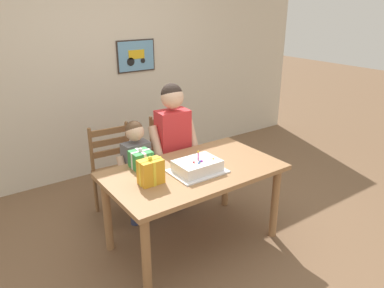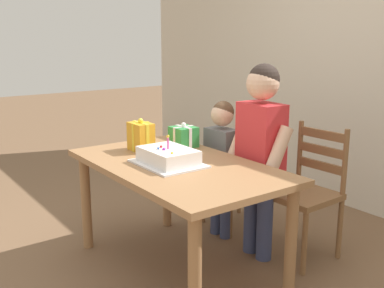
{
  "view_description": "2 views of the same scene",
  "coord_description": "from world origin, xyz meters",
  "px_view_note": "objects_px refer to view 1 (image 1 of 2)",
  "views": [
    {
      "loc": [
        -1.64,
        -2.3,
        2.07
      ],
      "look_at": [
        0.05,
        0.1,
        0.92
      ],
      "focal_mm": 34.51,
      "sensor_mm": 36.0,
      "label": 1
    },
    {
      "loc": [
        2.31,
        -1.56,
        1.51
      ],
      "look_at": [
        0.01,
        0.11,
        0.84
      ],
      "focal_mm": 42.93,
      "sensor_mm": 36.0,
      "label": 2
    }
  ],
  "objects_px": {
    "birthday_cake": "(197,167)",
    "child_older": "(173,137)",
    "gift_box_red_large": "(141,159)",
    "child_younger": "(137,163)",
    "chair_right": "(174,156)",
    "chair_left": "(117,172)",
    "gift_box_beside_cake": "(151,172)",
    "dining_table": "(194,179)"
  },
  "relations": [
    {
      "from": "birthday_cake",
      "to": "child_older",
      "type": "bearing_deg",
      "value": 75.29
    },
    {
      "from": "gift_box_red_large",
      "to": "child_younger",
      "type": "height_order",
      "value": "child_younger"
    },
    {
      "from": "gift_box_red_large",
      "to": "child_older",
      "type": "relative_size",
      "value": 0.14
    },
    {
      "from": "child_younger",
      "to": "gift_box_red_large",
      "type": "bearing_deg",
      "value": -108.66
    },
    {
      "from": "chair_right",
      "to": "gift_box_red_large",
      "type": "bearing_deg",
      "value": -140.89
    },
    {
      "from": "chair_left",
      "to": "child_older",
      "type": "xyz_separation_m",
      "value": [
        0.5,
        -0.28,
        0.35
      ]
    },
    {
      "from": "birthday_cake",
      "to": "gift_box_red_large",
      "type": "bearing_deg",
      "value": 133.65
    },
    {
      "from": "chair_right",
      "to": "gift_box_beside_cake",
      "type": "bearing_deg",
      "value": -131.34
    },
    {
      "from": "gift_box_red_large",
      "to": "child_older",
      "type": "xyz_separation_m",
      "value": [
        0.5,
        0.28,
        0.01
      ]
    },
    {
      "from": "birthday_cake",
      "to": "child_younger",
      "type": "relative_size",
      "value": 0.42
    },
    {
      "from": "chair_right",
      "to": "child_younger",
      "type": "distance_m",
      "value": 0.67
    },
    {
      "from": "birthday_cake",
      "to": "chair_left",
      "type": "xyz_separation_m",
      "value": [
        -0.33,
        0.91,
        -0.31
      ]
    },
    {
      "from": "child_older",
      "to": "gift_box_red_large",
      "type": "bearing_deg",
      "value": -150.91
    },
    {
      "from": "dining_table",
      "to": "chair_left",
      "type": "height_order",
      "value": "chair_left"
    },
    {
      "from": "gift_box_beside_cake",
      "to": "child_older",
      "type": "bearing_deg",
      "value": 45.44
    },
    {
      "from": "gift_box_beside_cake",
      "to": "birthday_cake",
      "type": "bearing_deg",
      "value": -6.02
    },
    {
      "from": "dining_table",
      "to": "chair_right",
      "type": "distance_m",
      "value": 0.93
    },
    {
      "from": "child_older",
      "to": "chair_right",
      "type": "bearing_deg",
      "value": 56.72
    },
    {
      "from": "dining_table",
      "to": "chair_right",
      "type": "bearing_deg",
      "value": 68.04
    },
    {
      "from": "chair_right",
      "to": "child_younger",
      "type": "xyz_separation_m",
      "value": [
        -0.59,
        -0.28,
        0.17
      ]
    },
    {
      "from": "child_older",
      "to": "birthday_cake",
      "type": "bearing_deg",
      "value": -104.71
    },
    {
      "from": "chair_left",
      "to": "gift_box_red_large",
      "type": "bearing_deg",
      "value": -90.24
    },
    {
      "from": "gift_box_red_large",
      "to": "chair_left",
      "type": "bearing_deg",
      "value": 89.76
    },
    {
      "from": "chair_right",
      "to": "child_older",
      "type": "height_order",
      "value": "child_older"
    },
    {
      "from": "dining_table",
      "to": "child_younger",
      "type": "relative_size",
      "value": 1.41
    },
    {
      "from": "gift_box_beside_cake",
      "to": "child_older",
      "type": "relative_size",
      "value": 0.17
    },
    {
      "from": "gift_box_red_large",
      "to": "child_younger",
      "type": "bearing_deg",
      "value": 71.34
    },
    {
      "from": "child_younger",
      "to": "birthday_cake",
      "type": "bearing_deg",
      "value": -69.08
    },
    {
      "from": "gift_box_red_large",
      "to": "chair_left",
      "type": "distance_m",
      "value": 0.65
    },
    {
      "from": "gift_box_beside_cake",
      "to": "child_younger",
      "type": "height_order",
      "value": "child_younger"
    },
    {
      "from": "dining_table",
      "to": "gift_box_red_large",
      "type": "xyz_separation_m",
      "value": [
        -0.34,
        0.29,
        0.17
      ]
    },
    {
      "from": "chair_left",
      "to": "child_younger",
      "type": "distance_m",
      "value": 0.34
    },
    {
      "from": "chair_right",
      "to": "child_older",
      "type": "relative_size",
      "value": 0.68
    },
    {
      "from": "gift_box_red_large",
      "to": "chair_right",
      "type": "height_order",
      "value": "chair_right"
    },
    {
      "from": "dining_table",
      "to": "birthday_cake",
      "type": "xyz_separation_m",
      "value": [
        -0.01,
        -0.06,
        0.15
      ]
    },
    {
      "from": "birthday_cake",
      "to": "child_older",
      "type": "xyz_separation_m",
      "value": [
        0.17,
        0.63,
        0.04
      ]
    },
    {
      "from": "dining_table",
      "to": "gift_box_red_large",
      "type": "distance_m",
      "value": 0.48
    },
    {
      "from": "dining_table",
      "to": "gift_box_red_large",
      "type": "relative_size",
      "value": 8.18
    },
    {
      "from": "dining_table",
      "to": "gift_box_beside_cake",
      "type": "xyz_separation_m",
      "value": [
        -0.42,
        -0.02,
        0.2
      ]
    },
    {
      "from": "dining_table",
      "to": "chair_left",
      "type": "relative_size",
      "value": 1.61
    },
    {
      "from": "chair_left",
      "to": "chair_right",
      "type": "bearing_deg",
      "value": 0.01
    },
    {
      "from": "birthday_cake",
      "to": "gift_box_beside_cake",
      "type": "xyz_separation_m",
      "value": [
        -0.41,
        0.04,
        0.05
      ]
    }
  ]
}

